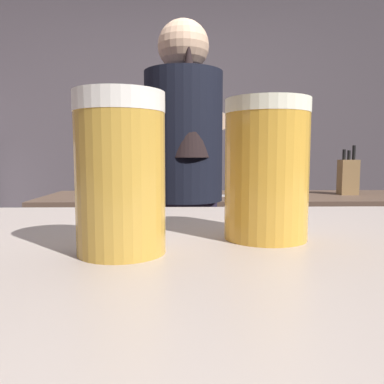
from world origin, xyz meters
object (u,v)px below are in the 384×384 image
object	(u,v)px
chefs_knife	(234,196)
pint_glass_near	(266,170)
knife_block	(348,176)
pint_glass_far	(121,174)
bartender	(184,186)
bottle_vinegar	(168,136)
bottle_olive_oil	(203,133)
bottle_hot_sauce	(180,135)
mixing_bowl	(97,192)
bottle_soy	(132,133)

from	to	relation	value
chefs_knife	pint_glass_near	size ratio (longest dim) A/B	1.85
knife_block	pint_glass_far	distance (m)	2.09
bartender	pint_glass_near	distance (m)	1.31
chefs_knife	pint_glass_near	bearing A→B (deg)	-99.52
bartender	bottle_vinegar	world-z (taller)	bartender
knife_block	bottle_olive_oil	bearing A→B (deg)	123.73
pint_glass_far	bottle_hot_sauce	size ratio (longest dim) A/B	0.61
mixing_bowl	pint_glass_far	world-z (taller)	pint_glass_far
mixing_bowl	bottle_vinegar	xyz separation A→B (m)	(0.35, 1.11, 0.36)
knife_block	chefs_knife	world-z (taller)	knife_block
mixing_bowl	bottle_olive_oil	bearing A→B (deg)	61.83
bottle_hot_sauce	knife_block	bearing A→B (deg)	-48.60
pint_glass_near	bottle_olive_oil	bearing A→B (deg)	88.20
knife_block	bottle_vinegar	size ratio (longest dim) A/B	1.59
knife_block	bottle_vinegar	distance (m)	1.53
chefs_knife	bottle_olive_oil	size ratio (longest dim) A/B	0.94
mixing_bowl	bottle_olive_oil	size ratio (longest dim) A/B	0.69
chefs_knife	pint_glass_far	size ratio (longest dim) A/B	1.88
bartender	mixing_bowl	size ratio (longest dim) A/B	9.57
pint_glass_near	pint_glass_far	distance (m)	0.14
knife_block	bottle_olive_oil	size ratio (longest dim) A/B	1.10
bottle_olive_oil	bottle_hot_sauce	bearing A→B (deg)	-164.21
bartender	bottle_hot_sauce	xyz separation A→B (m)	(-0.03, 1.59, 0.31)
mixing_bowl	bottle_soy	world-z (taller)	bottle_soy
pint_glass_near	bottle_soy	distance (m)	3.00
knife_block	bottle_hot_sauce	xyz separation A→B (m)	(-0.98, 1.11, 0.29)
mixing_bowl	bottle_hot_sauce	xyz separation A→B (m)	(0.45, 1.16, 0.37)
pint_glass_far	mixing_bowl	bearing A→B (deg)	103.49
pint_glass_far	bottle_hot_sauce	world-z (taller)	bottle_hot_sauce
bottle_vinegar	mixing_bowl	bearing A→B (deg)	-107.69
bottle_olive_oil	bottle_soy	bearing A→B (deg)	-179.46
bartender	chefs_knife	size ratio (longest dim) A/B	7.02
chefs_knife	bottle_vinegar	world-z (taller)	bottle_vinegar
bartender	mixing_bowl	xyz separation A→B (m)	(-0.48, 0.43, -0.07)
bartender	bottle_hot_sauce	size ratio (longest dim) A/B	8.01
mixing_bowl	bottle_hot_sauce	world-z (taller)	bottle_hot_sauce
chefs_knife	bottle_hot_sauce	size ratio (longest dim) A/B	1.14
pint_glass_near	bottle_hot_sauce	size ratio (longest dim) A/B	0.62
pint_glass_near	pint_glass_far	world-z (taller)	pint_glass_near
mixing_bowl	bartender	bearing A→B (deg)	-41.94
pint_glass_far	bottle_olive_oil	world-z (taller)	bottle_olive_oil
mixing_bowl	bottle_vinegar	distance (m)	1.22
bartender	bottle_soy	bearing A→B (deg)	2.46
bottle_olive_oil	pint_glass_near	bearing A→B (deg)	-91.80
knife_block	pint_glass_far	xyz separation A→B (m)	(-1.00, -1.84, 0.11)
bottle_hot_sauce	bottle_vinegar	world-z (taller)	bottle_hot_sauce
pint_glass_far	bottle_vinegar	size ratio (longest dim) A/B	0.72
bartender	pint_glass_far	world-z (taller)	bartender
chefs_knife	bottle_soy	world-z (taller)	bottle_soy
bottle_soy	bartender	bearing A→B (deg)	-74.94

